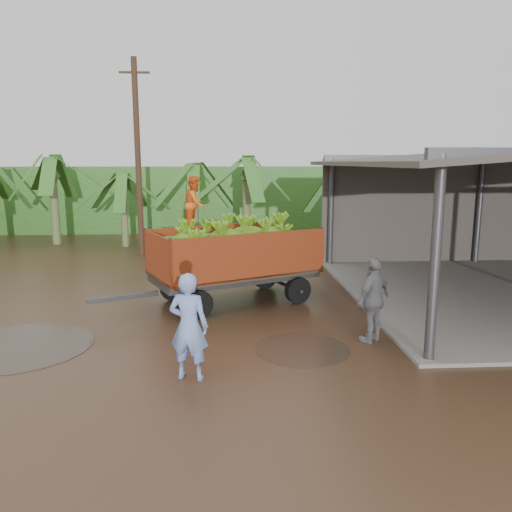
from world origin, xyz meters
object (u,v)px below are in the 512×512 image
(banana_trailer, at_px, (234,255))
(utility_pole, at_px, (138,158))
(man_grey, at_px, (373,300))
(man_blue, at_px, (189,326))

(banana_trailer, bearing_deg, utility_pole, 91.79)
(banana_trailer, xyz_separation_m, utility_pole, (-3.77, 7.53, 2.68))
(man_grey, bearing_deg, man_blue, -17.45)
(man_grey, bearing_deg, banana_trailer, -89.04)
(man_grey, bearing_deg, utility_pole, -99.04)
(man_blue, bearing_deg, utility_pole, -62.13)
(banana_trailer, relative_size, man_grey, 3.23)
(banana_trailer, height_order, man_grey, banana_trailer)
(utility_pole, bearing_deg, banana_trailer, -63.41)
(banana_trailer, xyz_separation_m, man_grey, (2.93, -3.28, -0.40))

